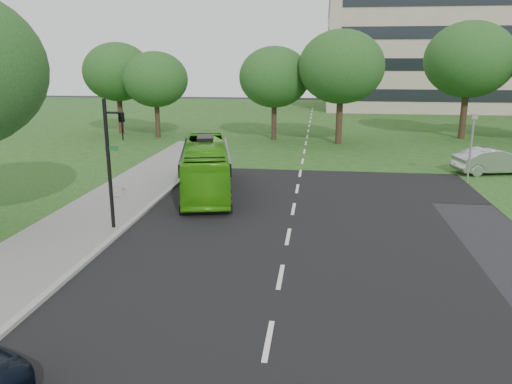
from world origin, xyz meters
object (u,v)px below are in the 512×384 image
(tree_park_d, at_px, (469,60))
(sedan, at_px, (494,161))
(traffic_light, at_px, (112,155))
(tree_park_a, at_px, (155,79))
(tree_park_c, at_px, (341,67))
(tree_park_f, at_px, (117,72))
(camera_pole, at_px, (472,139))
(office_building, at_px, (468,21))
(tree_park_b, at_px, (274,77))
(bus, at_px, (206,167))

(tree_park_d, distance_m, sedan, 16.48)
(tree_park_d, distance_m, traffic_light, 36.22)
(tree_park_a, distance_m, sedan, 29.37)
(tree_park_a, xyz_separation_m, tree_park_c, (16.77, -1.66, 1.16))
(tree_park_f, height_order, camera_pole, tree_park_f)
(camera_pole, bearing_deg, traffic_light, -140.74)
(office_building, relative_size, tree_park_f, 4.57)
(tree_park_b, bearing_deg, office_building, 53.76)
(tree_park_c, xyz_separation_m, traffic_light, (-10.15, -24.27, -3.23))
(office_building, height_order, tree_park_f, office_building)
(tree_park_d, relative_size, bus, 1.06)
(office_building, bearing_deg, tree_park_a, -136.46)
(bus, xyz_separation_m, traffic_light, (-2.33, -6.97, 1.92))
(tree_park_a, height_order, sedan, tree_park_a)
(office_building, distance_m, traffic_light, 67.48)
(tree_park_f, bearing_deg, office_building, 38.51)
(tree_park_d, relative_size, camera_pole, 2.57)
(bus, distance_m, traffic_light, 7.60)
(bus, bearing_deg, tree_park_f, 109.98)
(tree_park_b, bearing_deg, traffic_light, -99.49)
(tree_park_f, xyz_separation_m, sedan, (30.75, -14.26, -5.13))
(tree_park_b, height_order, tree_park_c, tree_park_c)
(tree_park_a, bearing_deg, sedan, -24.94)
(tree_park_f, bearing_deg, tree_park_b, -7.16)
(tree_park_b, distance_m, bus, 19.62)
(tree_park_a, relative_size, tree_park_b, 0.95)
(tree_park_a, distance_m, traffic_light, 26.84)
(office_building, height_order, sedan, office_building)
(tree_park_b, distance_m, tree_park_f, 15.53)
(office_building, height_order, tree_park_b, office_building)
(office_building, xyz_separation_m, tree_park_d, (-7.69, -31.27, -5.39))
(traffic_light, bearing_deg, camera_pole, 52.62)
(tree_park_c, bearing_deg, bus, -114.34)
(tree_park_a, distance_m, tree_park_f, 4.91)
(tree_park_c, bearing_deg, camera_pole, -61.81)
(tree_park_c, bearing_deg, tree_park_f, 170.15)
(tree_park_a, xyz_separation_m, camera_pole, (23.98, -15.09, -2.72))
(tree_park_b, height_order, bus, tree_park_b)
(office_building, xyz_separation_m, traffic_light, (-29.31, -60.08, -9.20))
(tree_park_d, distance_m, camera_pole, 19.00)
(traffic_light, bearing_deg, tree_park_f, 132.20)
(sedan, xyz_separation_m, camera_pole, (-2.34, -2.86, 1.81))
(camera_pole, bearing_deg, tree_park_c, 125.46)
(tree_park_c, bearing_deg, office_building, 61.85)
(camera_pole, bearing_deg, tree_park_b, 137.85)
(tree_park_a, relative_size, tree_park_d, 0.75)
(office_building, distance_m, tree_park_b, 42.78)
(tree_park_c, bearing_deg, tree_park_a, 174.35)
(tree_park_f, relative_size, bus, 0.89)
(tree_park_a, bearing_deg, tree_park_b, 0.46)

